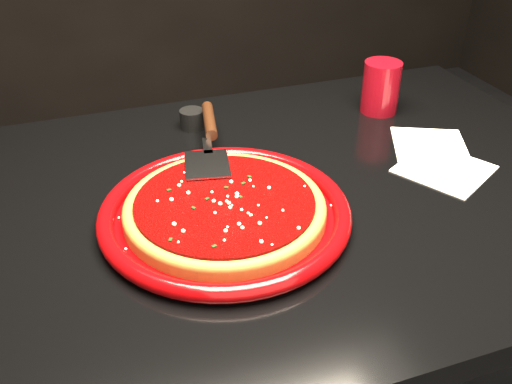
# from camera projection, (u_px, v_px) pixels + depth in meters

# --- Properties ---
(table) EXTENTS (1.20, 0.80, 0.75)m
(table) POSITION_uv_depth(u_px,v_px,m) (266.00, 349.00, 1.14)
(table) COLOR black
(table) RESTS_ON floor
(plate) EXTENTS (0.50, 0.50, 0.03)m
(plate) POSITION_uv_depth(u_px,v_px,m) (225.00, 213.00, 0.86)
(plate) COLOR #790304
(plate) RESTS_ON table
(pizza_crust) EXTENTS (0.40, 0.40, 0.02)m
(pizza_crust) POSITION_uv_depth(u_px,v_px,m) (225.00, 210.00, 0.85)
(pizza_crust) COLOR brown
(pizza_crust) RESTS_ON plate
(pizza_crust_rim) EXTENTS (0.40, 0.40, 0.02)m
(pizza_crust_rim) POSITION_uv_depth(u_px,v_px,m) (225.00, 206.00, 0.85)
(pizza_crust_rim) COLOR brown
(pizza_crust_rim) RESTS_ON plate
(pizza_sauce) EXTENTS (0.36, 0.36, 0.01)m
(pizza_sauce) POSITION_uv_depth(u_px,v_px,m) (225.00, 203.00, 0.85)
(pizza_sauce) COLOR #630202
(pizza_sauce) RESTS_ON plate
(parmesan_dusting) EXTENTS (0.26, 0.26, 0.01)m
(parmesan_dusting) POSITION_uv_depth(u_px,v_px,m) (225.00, 199.00, 0.84)
(parmesan_dusting) COLOR beige
(parmesan_dusting) RESTS_ON plate
(basil_flecks) EXTENTS (0.24, 0.24, 0.00)m
(basil_flecks) POSITION_uv_depth(u_px,v_px,m) (225.00, 200.00, 0.84)
(basil_flecks) COLOR black
(basil_flecks) RESTS_ON plate
(pizza_server) EXTENTS (0.14, 0.32, 0.02)m
(pizza_server) POSITION_uv_depth(u_px,v_px,m) (209.00, 139.00, 0.99)
(pizza_server) COLOR #B9BBC1
(pizza_server) RESTS_ON plate
(cup) EXTENTS (0.08, 0.08, 0.11)m
(cup) POSITION_uv_depth(u_px,v_px,m) (381.00, 87.00, 1.16)
(cup) COLOR maroon
(cup) RESTS_ON table
(napkin_a) EXTENTS (0.19, 0.19, 0.00)m
(napkin_a) POSITION_uv_depth(u_px,v_px,m) (444.00, 169.00, 0.99)
(napkin_a) COLOR white
(napkin_a) RESTS_ON table
(napkin_b) EXTENTS (0.18, 0.18, 0.00)m
(napkin_b) POSITION_uv_depth(u_px,v_px,m) (430.00, 146.00, 1.06)
(napkin_b) COLOR white
(napkin_b) RESTS_ON table
(ramekin) EXTENTS (0.05, 0.05, 0.04)m
(ramekin) POSITION_uv_depth(u_px,v_px,m) (192.00, 119.00, 1.12)
(ramekin) COLOR black
(ramekin) RESTS_ON table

